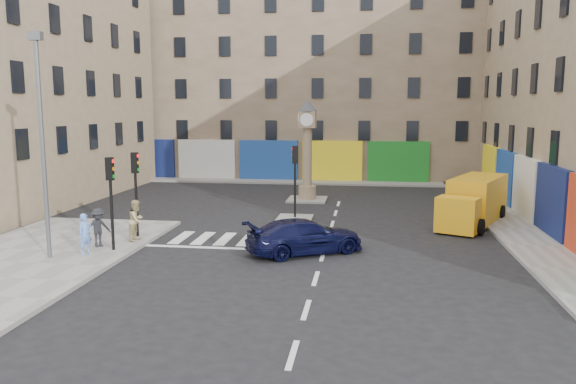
% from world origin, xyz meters
% --- Properties ---
extents(ground, '(120.00, 120.00, 0.00)m').
position_xyz_m(ground, '(0.00, 0.00, 0.00)').
color(ground, black).
rests_on(ground, ground).
extents(sidewalk_left, '(7.00, 16.00, 0.15)m').
position_xyz_m(sidewalk_left, '(-11.00, -2.00, 0.07)').
color(sidewalk_left, gray).
rests_on(sidewalk_left, ground).
extents(sidewalk_right, '(2.60, 30.00, 0.15)m').
position_xyz_m(sidewalk_right, '(8.70, 10.00, 0.07)').
color(sidewalk_right, gray).
rests_on(sidewalk_right, ground).
extents(sidewalk_far, '(32.00, 2.40, 0.15)m').
position_xyz_m(sidewalk_far, '(-4.00, 22.20, 0.07)').
color(sidewalk_far, gray).
rests_on(sidewalk_far, ground).
extents(island_near, '(1.80, 1.80, 0.12)m').
position_xyz_m(island_near, '(-2.00, 8.00, 0.06)').
color(island_near, gray).
rests_on(island_near, ground).
extents(island_far, '(2.40, 2.40, 0.12)m').
position_xyz_m(island_far, '(-2.00, 14.00, 0.06)').
color(island_far, gray).
rests_on(island_far, ground).
extents(building_far, '(32.00, 10.00, 17.00)m').
position_xyz_m(building_far, '(-4.00, 28.00, 8.50)').
color(building_far, '#907860').
rests_on(building_far, ground).
extents(building_left, '(8.00, 20.00, 15.00)m').
position_xyz_m(building_left, '(-19.00, 12.00, 7.50)').
color(building_left, '#9C8566').
rests_on(building_left, ground).
extents(traffic_light_left_near, '(0.28, 0.22, 3.70)m').
position_xyz_m(traffic_light_left_near, '(-8.30, 0.20, 2.62)').
color(traffic_light_left_near, black).
rests_on(traffic_light_left_near, sidewalk_left).
extents(traffic_light_left_far, '(0.28, 0.22, 3.70)m').
position_xyz_m(traffic_light_left_far, '(-8.30, 2.60, 2.62)').
color(traffic_light_left_far, black).
rests_on(traffic_light_left_far, sidewalk_left).
extents(traffic_light_island, '(0.28, 0.22, 3.70)m').
position_xyz_m(traffic_light_island, '(-2.00, 8.00, 2.59)').
color(traffic_light_island, black).
rests_on(traffic_light_island, island_near).
extents(lamp_post, '(0.50, 0.25, 8.30)m').
position_xyz_m(lamp_post, '(-10.20, -1.20, 4.79)').
color(lamp_post, '#595B60').
rests_on(lamp_post, sidewalk_left).
extents(clock_pillar, '(1.20, 1.20, 6.10)m').
position_xyz_m(clock_pillar, '(-2.00, 14.00, 3.55)').
color(clock_pillar, '#9C8566').
rests_on(clock_pillar, island_far).
extents(navy_sedan, '(5.07, 4.08, 1.38)m').
position_xyz_m(navy_sedan, '(-0.74, 1.31, 0.69)').
color(navy_sedan, black).
rests_on(navy_sedan, ground).
extents(yellow_van, '(4.35, 6.52, 2.30)m').
position_xyz_m(yellow_van, '(6.97, 8.14, 1.14)').
color(yellow_van, '#EAA213').
rests_on(yellow_van, ground).
extents(pedestrian_blue, '(0.60, 0.69, 1.60)m').
position_xyz_m(pedestrian_blue, '(-9.04, -0.60, 0.95)').
color(pedestrian_blue, '#638FE3').
rests_on(pedestrian_blue, sidewalk_left).
extents(pedestrian_tan, '(0.73, 0.90, 1.75)m').
position_xyz_m(pedestrian_tan, '(-8.00, 1.85, 1.02)').
color(pedestrian_tan, tan).
rests_on(pedestrian_tan, sidewalk_left).
extents(pedestrian_dark, '(1.07, 1.18, 1.59)m').
position_xyz_m(pedestrian_dark, '(-9.11, 0.60, 0.94)').
color(pedestrian_dark, black).
rests_on(pedestrian_dark, sidewalk_left).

